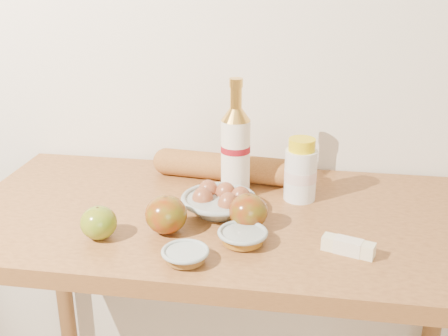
{
  "coord_description": "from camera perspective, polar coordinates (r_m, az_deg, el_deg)",
  "views": [
    {
      "loc": [
        0.18,
        0.05,
        1.46
      ],
      "look_at": [
        0.0,
        1.15,
        1.02
      ],
      "focal_mm": 45.0,
      "sensor_mm": 36.0,
      "label": 1
    }
  ],
  "objects": [
    {
      "name": "syrup_bowl",
      "position": [
        1.14,
        1.91,
        -6.97
      ],
      "size": [
        0.12,
        0.12,
        0.03
      ],
      "rotation": [
        0.0,
        0.0,
        0.13
      ],
      "color": "#919E99",
      "rests_on": "table"
    },
    {
      "name": "apple_redgreen_right",
      "position": [
        1.19,
        2.48,
        -4.41
      ],
      "size": [
        0.09,
        0.09,
        0.08
      ],
      "rotation": [
        0.0,
        0.0,
        0.11
      ],
      "color": "maroon",
      "rests_on": "table"
    },
    {
      "name": "apple_redgreen_front",
      "position": [
        1.18,
        -5.91,
        -4.72
      ],
      "size": [
        0.11,
        0.11,
        0.08
      ],
      "rotation": [
        0.0,
        0.0,
        -0.22
      ],
      "color": "#920A07",
      "rests_on": "table"
    },
    {
      "name": "apple_yellowgreen",
      "position": [
        1.18,
        -12.61,
        -5.44
      ],
      "size": [
        0.1,
        0.1,
        0.07
      ],
      "rotation": [
        0.0,
        0.0,
        -0.43
      ],
      "color": "olive",
      "rests_on": "table"
    },
    {
      "name": "baguette",
      "position": [
        1.44,
        0.64,
        0.05
      ],
      "size": [
        0.42,
        0.11,
        0.07
      ],
      "rotation": [
        0.0,
        0.0,
        -0.1
      ],
      "color": "#AF7135",
      "rests_on": "table"
    },
    {
      "name": "sugar_bowl",
      "position": [
        1.08,
        -3.95,
        -8.82
      ],
      "size": [
        0.1,
        0.1,
        0.03
      ],
      "rotation": [
        0.0,
        0.0,
        0.1
      ],
      "color": "#99A7A2",
      "rests_on": "table"
    },
    {
      "name": "table",
      "position": [
        1.33,
        0.21,
        -9.29
      ],
      "size": [
        1.2,
        0.6,
        0.9
      ],
      "color": "#A56A35",
      "rests_on": "ground"
    },
    {
      "name": "bourbon_bottle",
      "position": [
        1.32,
        1.18,
        1.91
      ],
      "size": [
        0.07,
        0.07,
        0.29
      ],
      "rotation": [
        0.0,
        0.0,
        -0.07
      ],
      "color": "#EEE1CA",
      "rests_on": "table"
    },
    {
      "name": "butter_stick",
      "position": [
        1.14,
        12.51,
        -7.79
      ],
      "size": [
        0.11,
        0.06,
        0.03
      ],
      "rotation": [
        0.0,
        0.0,
        -0.32
      ],
      "color": "beige",
      "rests_on": "table"
    },
    {
      "name": "egg_bowl",
      "position": [
        1.27,
        -0.45,
        -3.42
      ],
      "size": [
        0.22,
        0.22,
        0.06
      ],
      "rotation": [
        0.0,
        0.0,
        -0.32
      ],
      "color": "#8D9A94",
      "rests_on": "table"
    },
    {
      "name": "cream_bottle",
      "position": [
        1.33,
        7.78,
        -0.36
      ],
      "size": [
        0.09,
        0.09,
        0.15
      ],
      "rotation": [
        0.0,
        0.0,
        -0.23
      ],
      "color": "white",
      "rests_on": "table"
    },
    {
      "name": "back_wall",
      "position": [
        1.48,
        2.3,
        15.29
      ],
      "size": [
        3.5,
        0.02,
        2.6
      ],
      "primitive_type": "cube",
      "color": "silver",
      "rests_on": "ground"
    }
  ]
}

